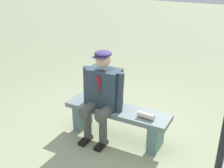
{
  "coord_description": "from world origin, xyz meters",
  "views": [
    {
      "loc": [
        -1.52,
        3.02,
        2.31
      ],
      "look_at": [
        0.08,
        0.0,
        0.81
      ],
      "focal_mm": 44.76,
      "sensor_mm": 36.0,
      "label": 1
    }
  ],
  "objects": [
    {
      "name": "ground_plane",
      "position": [
        0.0,
        0.0,
        0.0
      ],
      "size": [
        30.0,
        30.0,
        0.0
      ],
      "primitive_type": "plane",
      "color": "gray"
    },
    {
      "name": "bench",
      "position": [
        0.0,
        0.0,
        0.31
      ],
      "size": [
        1.49,
        0.39,
        0.46
      ],
      "color": "slate",
      "rests_on": "ground"
    },
    {
      "name": "rolled_magazine",
      "position": [
        -0.45,
        0.06,
        0.49
      ],
      "size": [
        0.23,
        0.09,
        0.07
      ],
      "primitive_type": "cylinder",
      "rotation": [
        0.0,
        1.57,
        -0.06
      ],
      "color": "beige",
      "rests_on": "bench"
    },
    {
      "name": "seated_man",
      "position": [
        0.2,
        0.06,
        0.68
      ],
      "size": [
        0.62,
        0.58,
        1.26
      ],
      "color": "#2E3D4A",
      "rests_on": "ground"
    }
  ]
}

